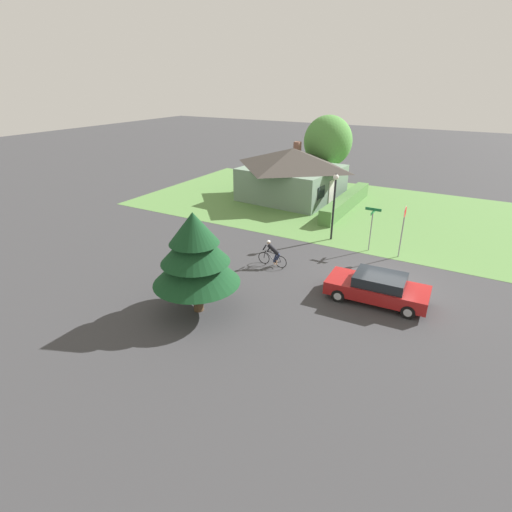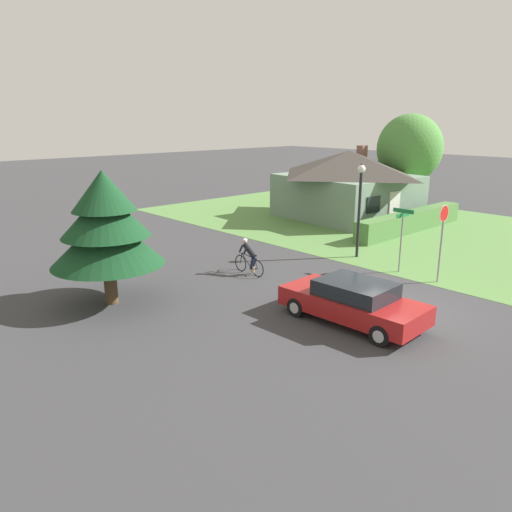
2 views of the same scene
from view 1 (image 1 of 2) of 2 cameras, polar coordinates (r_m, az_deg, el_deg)
name	(u,v)px [view 1 (image 1 of 2)]	position (r m, az deg, el deg)	size (l,w,h in m)	color
ground_plane	(387,287)	(20.26, 18.21, -4.27)	(140.00, 140.00, 0.00)	#38383A
grass_verge_right	(368,211)	(31.43, 15.74, 6.15)	(16.00, 36.00, 0.01)	#568442
cottage_house	(292,173)	(33.41, 5.20, 11.75)	(7.81, 8.19, 4.30)	slate
hedge_row	(346,202)	(31.43, 12.72, 7.49)	(9.21, 0.90, 1.09)	#4C7A3D
sedan_left_lane	(377,288)	(18.64, 16.96, -4.34)	(2.04, 4.46, 1.31)	maroon
cyclist	(273,254)	(21.19, 2.38, 0.32)	(0.44, 1.71, 1.41)	black
stop_sign	(403,223)	(23.16, 20.32, 4.50)	(0.64, 0.07, 2.95)	gray
street_lamp	(334,196)	(24.52, 11.15, 8.39)	(0.34, 0.34, 4.14)	black
street_name_sign	(372,221)	(23.60, 16.23, 4.79)	(0.90, 0.90, 2.57)	gray
conifer_tall_near	(195,254)	(16.42, -8.70, 0.32)	(3.66, 3.66, 4.44)	#4C3823
deciduous_tree_right	(328,141)	(37.41, 10.24, 15.82)	(4.27, 4.27, 6.30)	#4C3823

